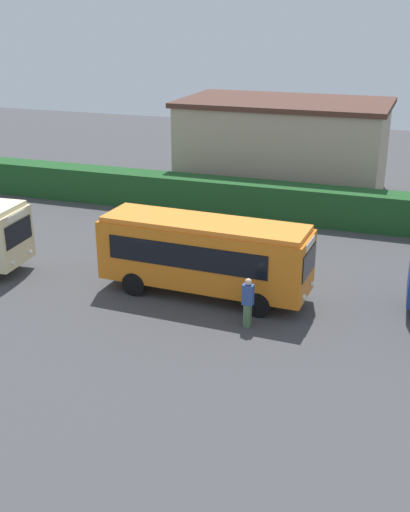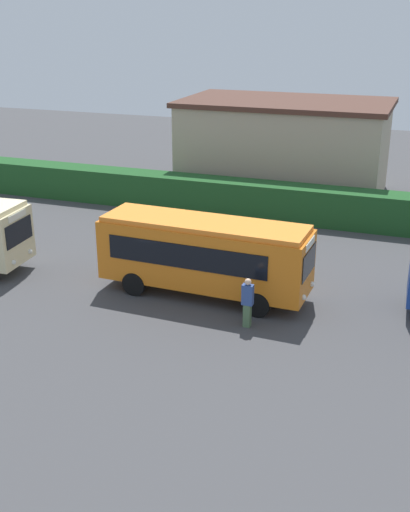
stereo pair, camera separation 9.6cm
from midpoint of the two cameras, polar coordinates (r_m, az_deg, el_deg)
ground_plane at (r=27.04m, az=-2.20°, el=-3.04°), size 85.37×85.37×0.00m
bus_orange at (r=25.92m, az=0.06°, el=0.28°), size 8.76×2.79×3.19m
person_left at (r=23.65m, az=3.91°, el=-4.01°), size 0.42×0.27×1.93m
hedge_row at (r=36.51m, az=4.24°, el=5.03°), size 54.68×1.76×1.99m
depot_building at (r=41.21m, az=7.14°, el=9.56°), size 12.70×7.67×5.84m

